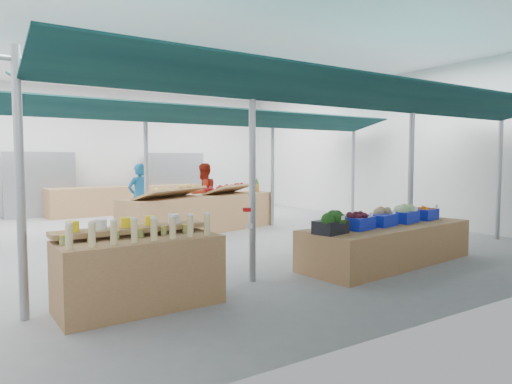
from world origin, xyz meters
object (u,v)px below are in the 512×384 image
at_px(bottle_shelf, 139,269).
at_px(veg_counter, 388,244).
at_px(vendor_left, 139,197).
at_px(crate_stack, 428,233).
at_px(fruit_counter, 202,214).
at_px(vendor_right, 204,194).

xyz_separation_m(bottle_shelf, veg_counter, (4.34, -0.05, -0.12)).
bearing_deg(veg_counter, vendor_left, 105.28).
distance_m(bottle_shelf, vendor_left, 6.24).
distance_m(crate_stack, vendor_left, 6.85).
distance_m(fruit_counter, vendor_left, 1.67).
height_order(bottle_shelf, fruit_counter, bottle_shelf).
bearing_deg(crate_stack, veg_counter, -163.33).
bearing_deg(bottle_shelf, vendor_right, 55.79).
distance_m(bottle_shelf, fruit_counter, 5.76).
distance_m(bottle_shelf, vendor_right, 7.02).
bearing_deg(vendor_right, crate_stack, 98.81).
xyz_separation_m(veg_counter, crate_stack, (1.81, 0.54, -0.04)).
bearing_deg(fruit_counter, crate_stack, -70.27).
bearing_deg(fruit_counter, vendor_right, 46.60).
bearing_deg(vendor_right, veg_counter, 80.54).
xyz_separation_m(fruit_counter, vendor_right, (0.60, 1.10, 0.39)).
xyz_separation_m(fruit_counter, vendor_left, (-1.20, 1.10, 0.39)).
relative_size(crate_stack, vendor_left, 0.34).
relative_size(bottle_shelf, vendor_right, 1.14).
bearing_deg(bottle_shelf, crate_stack, 3.06).
relative_size(crate_stack, vendor_right, 0.34).
xyz_separation_m(bottle_shelf, vendor_left, (1.99, 5.90, 0.39)).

